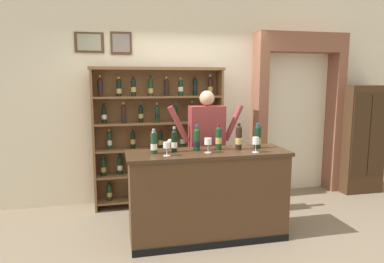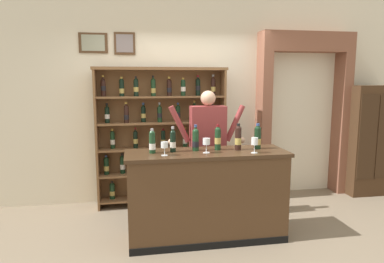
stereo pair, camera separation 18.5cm
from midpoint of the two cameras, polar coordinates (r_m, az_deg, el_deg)
ground_plane at (r=4.16m, az=2.61°, el=-17.34°), size 14.00×14.00×0.02m
back_wall at (r=5.23m, az=-0.95°, el=7.70°), size 12.00×0.19×3.45m
wine_shelf at (r=4.95m, az=-4.01°, el=-0.43°), size 1.86×0.29×1.98m
archway_doorway at (r=5.75m, az=18.38°, el=4.40°), size 1.46×0.45×2.51m
side_cabinet at (r=6.14m, az=27.83°, el=-1.29°), size 0.65×0.41×1.72m
tasting_counter at (r=3.97m, az=3.76°, el=-10.52°), size 1.80×0.59×1.02m
shopkeeper at (r=4.46m, az=3.81°, el=-1.34°), size 1.02×0.22×1.67m
tasting_bottle_bianco at (r=3.74m, az=-5.18°, el=-1.70°), size 0.07×0.07×0.27m
tasting_bottle_rosso at (r=3.80m, az=-1.78°, el=-1.52°), size 0.07×0.07×0.28m
tasting_bottle_vin_santo at (r=3.86m, az=1.98°, el=-1.33°), size 0.07×0.07×0.29m
tasting_bottle_prosecco at (r=3.91m, az=5.64°, el=-1.07°), size 0.07×0.07×0.29m
tasting_bottle_brunello at (r=3.95m, az=8.97°, el=-0.97°), size 0.07×0.07×0.30m
tasting_bottle_grappa at (r=4.06m, az=12.08°, el=-0.91°), size 0.08×0.08×0.29m
wine_glass_spare at (r=3.61m, az=-3.11°, el=-2.34°), size 0.08×0.08×0.15m
wine_glass_center at (r=3.75m, az=3.81°, el=-1.80°), size 0.08×0.08×0.16m
wine_glass_right at (r=3.81m, az=11.68°, el=-1.70°), size 0.07×0.07×0.17m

